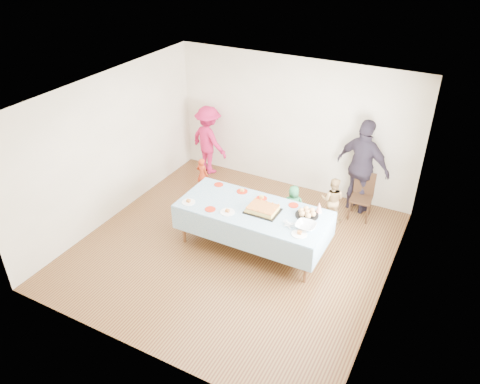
% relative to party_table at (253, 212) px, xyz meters
% --- Properties ---
extents(ground, '(5.00, 5.00, 0.00)m').
position_rel_party_table_xyz_m(ground, '(-0.26, -0.19, -0.72)').
color(ground, '#472314').
rests_on(ground, ground).
extents(room_walls, '(5.04, 5.04, 2.72)m').
position_rel_party_table_xyz_m(room_walls, '(-0.21, -0.18, 1.05)').
color(room_walls, beige).
rests_on(room_walls, ground).
extents(party_table, '(2.50, 1.10, 0.78)m').
position_rel_party_table_xyz_m(party_table, '(0.00, 0.00, 0.00)').
color(party_table, '#52371C').
rests_on(party_table, ground).
extents(birthday_cake, '(0.54, 0.42, 0.10)m').
position_rel_party_table_xyz_m(birthday_cake, '(0.17, 0.00, 0.10)').
color(birthday_cake, black).
rests_on(birthday_cake, party_table).
extents(rolls_tray, '(0.38, 0.38, 0.11)m').
position_rel_party_table_xyz_m(rolls_tray, '(0.85, 0.22, 0.10)').
color(rolls_tray, black).
rests_on(rolls_tray, party_table).
extents(punch_bowl, '(0.32, 0.32, 0.08)m').
position_rel_party_table_xyz_m(punch_bowl, '(0.96, -0.11, 0.09)').
color(punch_bowl, silver).
rests_on(punch_bowl, party_table).
extents(party_hat, '(0.11, 0.11, 0.19)m').
position_rel_party_table_xyz_m(party_hat, '(0.99, 0.40, 0.15)').
color(party_hat, silver).
rests_on(party_hat, party_table).
extents(fork_pile, '(0.24, 0.18, 0.07)m').
position_rel_party_table_xyz_m(fork_pile, '(0.68, -0.18, 0.09)').
color(fork_pile, white).
rests_on(fork_pile, party_table).
extents(plate_red_far_a, '(0.17, 0.17, 0.01)m').
position_rel_party_table_xyz_m(plate_red_far_a, '(-0.89, 0.41, 0.06)').
color(plate_red_far_a, red).
rests_on(plate_red_far_a, party_table).
extents(plate_red_far_b, '(0.19, 0.19, 0.01)m').
position_rel_party_table_xyz_m(plate_red_far_b, '(-0.41, 0.40, 0.06)').
color(plate_red_far_b, red).
rests_on(plate_red_far_b, party_table).
extents(plate_red_far_c, '(0.19, 0.19, 0.01)m').
position_rel_party_table_xyz_m(plate_red_far_c, '(-0.01, 0.35, 0.06)').
color(plate_red_far_c, red).
rests_on(plate_red_far_c, party_table).
extents(plate_red_far_d, '(0.17, 0.17, 0.01)m').
position_rel_party_table_xyz_m(plate_red_far_d, '(0.55, 0.40, 0.06)').
color(plate_red_far_d, red).
rests_on(plate_red_far_d, party_table).
extents(plate_red_near, '(0.18, 0.18, 0.01)m').
position_rel_party_table_xyz_m(plate_red_near, '(-0.61, -0.35, 0.06)').
color(plate_red_near, red).
rests_on(plate_red_near, party_table).
extents(plate_white_left, '(0.23, 0.23, 0.01)m').
position_rel_party_table_xyz_m(plate_white_left, '(-1.05, -0.33, 0.06)').
color(plate_white_left, white).
rests_on(plate_white_left, party_table).
extents(plate_white_mid, '(0.24, 0.24, 0.01)m').
position_rel_party_table_xyz_m(plate_white_mid, '(-0.32, -0.29, 0.06)').
color(plate_white_mid, white).
rests_on(plate_white_mid, party_table).
extents(plate_white_right, '(0.24, 0.24, 0.01)m').
position_rel_party_table_xyz_m(plate_white_right, '(0.93, -0.31, 0.06)').
color(plate_white_right, white).
rests_on(plate_white_right, party_table).
extents(dining_chair, '(0.41, 0.41, 0.88)m').
position_rel_party_table_xyz_m(dining_chair, '(1.36, 1.83, -0.23)').
color(dining_chair, black).
rests_on(dining_chair, ground).
extents(toddler_left, '(0.29, 0.20, 0.75)m').
position_rel_party_table_xyz_m(toddler_left, '(-1.75, 1.21, -0.35)').
color(toddler_left, '#BA3517').
rests_on(toddler_left, ground).
extents(toddler_mid, '(0.44, 0.37, 0.78)m').
position_rel_party_table_xyz_m(toddler_mid, '(0.33, 0.99, -0.34)').
color(toddler_mid, '#287844').
rests_on(toddler_mid, ground).
extents(toddler_right, '(0.47, 0.39, 0.88)m').
position_rel_party_table_xyz_m(toddler_right, '(0.92, 1.42, -0.28)').
color(toddler_right, tan).
rests_on(toddler_right, ground).
extents(adult_left, '(1.10, 0.83, 1.51)m').
position_rel_party_table_xyz_m(adult_left, '(-2.07, 2.01, 0.03)').
color(adult_left, '#B41649').
rests_on(adult_left, ground).
extents(adult_right, '(1.17, 0.75, 1.84)m').
position_rel_party_table_xyz_m(adult_right, '(1.26, 2.01, 0.20)').
color(adult_right, '#2C2432').
rests_on(adult_right, ground).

